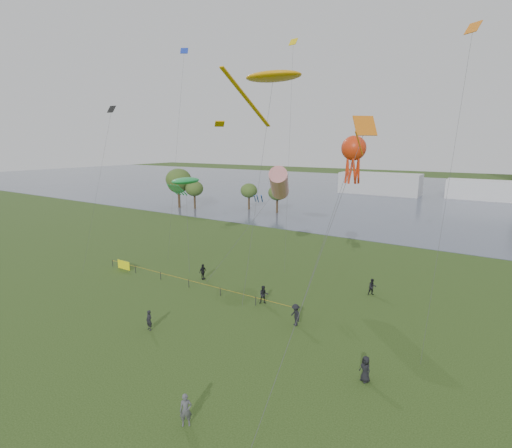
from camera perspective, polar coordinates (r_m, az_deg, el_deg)
The scene contains 19 objects.
ground_plane at distance 24.99m, azimuth -13.48°, elevation -22.59°, with size 400.00×400.00×0.00m, color #213812.
lake at distance 115.76m, azimuth 24.78°, elevation 4.08°, with size 400.00×120.00×0.08m, color #4F586C.
pavilion_left at distance 112.79m, azimuth 18.49°, elevation 5.92°, with size 22.00×8.00×6.00m, color silver.
pavilion_right at distance 112.50m, azimuth 31.81°, elevation 4.45°, with size 18.00×7.00×5.00m, color silver.
trees at distance 82.95m, azimuth -8.69°, elevation 6.01°, with size 26.43×11.29×8.81m.
fence at distance 42.47m, azimuth -16.44°, elevation -6.95°, with size 24.07×0.07×1.05m.
kite_flyer at distance 21.40m, azimuth -10.75°, elevation -26.31°, with size 0.64×0.42×1.75m, color #4E5055.
spectator_a at distance 33.96m, azimuth 1.19°, elevation -10.83°, with size 0.82×0.64×1.68m, color black.
spectator_b at distance 30.33m, azimuth 6.09°, elevation -13.73°, with size 1.16×0.67×1.79m, color black.
spectator_c at distance 40.10m, azimuth -8.19°, elevation -7.27°, with size 0.99×0.41×1.68m, color black.
spectator_d at distance 24.94m, azimuth 16.47°, elevation -20.60°, with size 0.80×0.52×1.64m, color black.
spectator_f at distance 30.71m, azimuth -16.13°, elevation -14.04°, with size 0.58×0.38×1.59m, color black.
spectator_g at distance 37.46m, azimuth 17.46°, elevation -9.23°, with size 0.78×0.61×1.60m, color black.
kite_stingray at distance 36.09m, azimuth 2.56°, elevation 21.66°, with size 5.52×10.20×20.56m.
kite_windsock at distance 39.49m, azimuth 3.57°, elevation 6.24°, with size 6.95×8.97×12.01m.
kite_creature at distance 48.46m, azimuth -10.80°, elevation 6.52°, with size 6.67×7.97×9.97m.
kite_octopus at distance 31.97m, azimuth 14.79°, elevation 11.05°, with size 3.94×4.18×14.82m.
kite_delta at distance 22.32m, azimuth 15.63°, elevation 12.15°, with size 1.83×12.03×15.75m.
small_kites at distance 37.29m, azimuth 4.67°, elevation 25.72°, with size 42.18×13.29×8.02m.
Camera 1 is at (15.23, -13.89, 14.13)m, focal length 26.00 mm.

